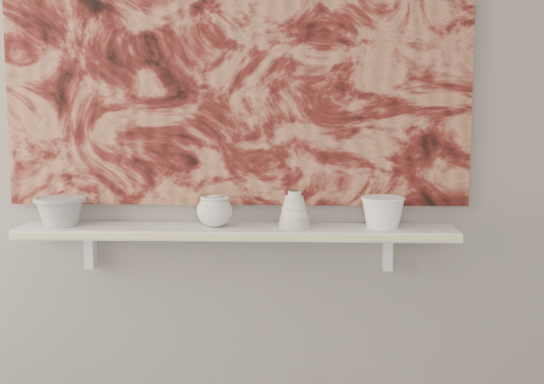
{
  "coord_description": "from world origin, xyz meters",
  "views": [
    {
      "loc": [
        0.2,
        -0.87,
        1.36
      ],
      "look_at": [
        0.12,
        1.49,
        1.05
      ],
      "focal_mm": 50.0,
      "sensor_mm": 36.0,
      "label": 1
    }
  ],
  "objects_px": {
    "shelf": "(236,231)",
    "painting": "(237,34)",
    "bowl_white": "(383,212)",
    "bell_vessel": "(294,209)",
    "cup_cream": "(215,211)",
    "bowl_grey": "(60,211)"
  },
  "relations": [
    {
      "from": "cup_cream",
      "to": "bowl_white",
      "type": "bearing_deg",
      "value": 0.0
    },
    {
      "from": "painting",
      "to": "bowl_grey",
      "type": "xyz_separation_m",
      "value": [
        -0.57,
        -0.08,
        -0.56
      ]
    },
    {
      "from": "shelf",
      "to": "bowl_grey",
      "type": "xyz_separation_m",
      "value": [
        -0.57,
        0.0,
        0.06
      ]
    },
    {
      "from": "painting",
      "to": "cup_cream",
      "type": "distance_m",
      "value": 0.57
    },
    {
      "from": "bell_vessel",
      "to": "bowl_white",
      "type": "bearing_deg",
      "value": 0.0
    },
    {
      "from": "shelf",
      "to": "painting",
      "type": "distance_m",
      "value": 0.63
    },
    {
      "from": "bowl_grey",
      "to": "bell_vessel",
      "type": "relative_size",
      "value": 1.42
    },
    {
      "from": "cup_cream",
      "to": "shelf",
      "type": "bearing_deg",
      "value": 0.0
    },
    {
      "from": "cup_cream",
      "to": "bell_vessel",
      "type": "distance_m",
      "value": 0.25
    },
    {
      "from": "painting",
      "to": "cup_cream",
      "type": "height_order",
      "value": "painting"
    },
    {
      "from": "shelf",
      "to": "cup_cream",
      "type": "xyz_separation_m",
      "value": [
        -0.07,
        0.0,
        0.07
      ]
    },
    {
      "from": "bell_vessel",
      "to": "shelf",
      "type": "bearing_deg",
      "value": 180.0
    },
    {
      "from": "painting",
      "to": "bell_vessel",
      "type": "distance_m",
      "value": 0.59
    },
    {
      "from": "shelf",
      "to": "bowl_white",
      "type": "distance_m",
      "value": 0.47
    },
    {
      "from": "bowl_grey",
      "to": "shelf",
      "type": "bearing_deg",
      "value": 0.0
    },
    {
      "from": "painting",
      "to": "bowl_grey",
      "type": "bearing_deg",
      "value": -171.91
    },
    {
      "from": "cup_cream",
      "to": "bowl_white",
      "type": "height_order",
      "value": "cup_cream"
    },
    {
      "from": "bell_vessel",
      "to": "bowl_white",
      "type": "distance_m",
      "value": 0.28
    },
    {
      "from": "bowl_grey",
      "to": "bowl_white",
      "type": "height_order",
      "value": "bowl_white"
    },
    {
      "from": "shelf",
      "to": "painting",
      "type": "bearing_deg",
      "value": 90.0
    },
    {
      "from": "bell_vessel",
      "to": "cup_cream",
      "type": "bearing_deg",
      "value": 180.0
    },
    {
      "from": "cup_cream",
      "to": "bowl_white",
      "type": "xyz_separation_m",
      "value": [
        0.53,
        0.0,
        -0.0
      ]
    }
  ]
}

